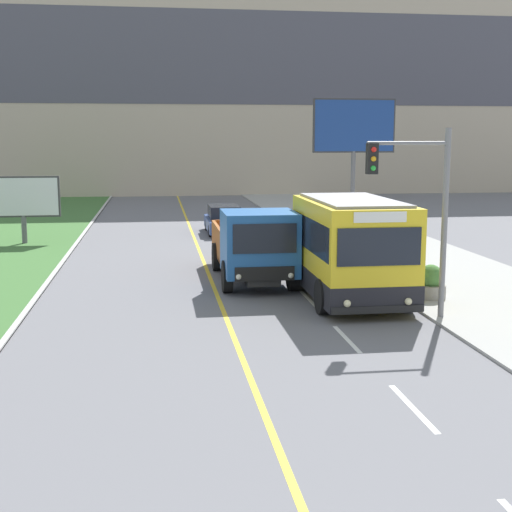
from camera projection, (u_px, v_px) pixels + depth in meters
name	position (u px, v px, depth m)	size (l,w,h in m)	color
apartment_block_background	(174.00, 68.00, 63.13)	(80.00, 8.04, 22.12)	#BCAD93
city_bus	(352.00, 250.00, 21.44)	(2.75, 5.46, 3.12)	yellow
dump_truck	(255.00, 247.00, 23.95)	(2.44, 6.87, 2.58)	black
car_distant	(224.00, 220.00, 37.08)	(1.80, 4.30, 1.45)	#2D4784
traffic_light_mast	(420.00, 198.00, 18.90)	(2.28, 0.32, 5.17)	slate
billboard_large	(354.00, 131.00, 37.73)	(4.44, 0.24, 6.97)	#59595B
billboard_small	(23.00, 198.00, 33.15)	(3.41, 0.24, 3.17)	#59595B
planter_round_near	(431.00, 283.00, 21.71)	(0.93, 0.93, 1.03)	gray
planter_round_second	(383.00, 259.00, 25.85)	(1.02, 1.02, 1.09)	gray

